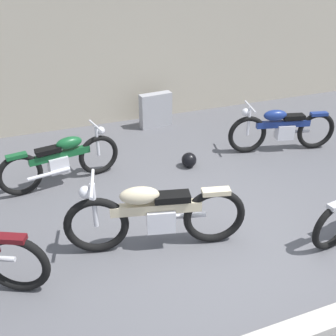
{
  "coord_description": "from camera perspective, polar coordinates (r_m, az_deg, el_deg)",
  "views": [
    {
      "loc": [
        -2.11,
        -3.47,
        3.33
      ],
      "look_at": [
        -0.33,
        1.18,
        0.55
      ],
      "focal_mm": 42.25,
      "sensor_mm": 36.0,
      "label": 1
    }
  ],
  "objects": [
    {
      "name": "motorcycle_green",
      "position": [
        6.41,
        -15.09,
        1.14
      ],
      "size": [
        1.93,
        0.62,
        0.87
      ],
      "rotation": [
        0.0,
        0.0,
        0.18
      ],
      "color": "black",
      "rests_on": "ground_plane"
    },
    {
      "name": "building_wall",
      "position": [
        8.5,
        -6.41,
        17.19
      ],
      "size": [
        18.0,
        0.3,
        3.17
      ],
      "primitive_type": "cube",
      "color": "#B2A893",
      "rests_on": "ground_plane"
    },
    {
      "name": "curb_strip",
      "position": [
        4.35,
        18.28,
        -21.5
      ],
      "size": [
        18.0,
        0.24,
        0.12
      ],
      "primitive_type": "cube",
      "color": "#B7B2A8",
      "rests_on": "ground_plane"
    },
    {
      "name": "motorcycle_blue",
      "position": [
        7.55,
        16.06,
        5.49
      ],
      "size": [
        2.0,
        0.7,
        0.91
      ],
      "rotation": [
        0.0,
        0.0,
        2.91
      ],
      "color": "black",
      "rests_on": "ground_plane"
    },
    {
      "name": "helmet",
      "position": [
        6.82,
        3.05,
        1.17
      ],
      "size": [
        0.26,
        0.26,
        0.26
      ],
      "primitive_type": "sphere",
      "color": "black",
      "rests_on": "ground_plane"
    },
    {
      "name": "stone_marker",
      "position": [
        8.35,
        -1.79,
        8.34
      ],
      "size": [
        0.69,
        0.26,
        0.72
      ],
      "primitive_type": "cube",
      "rotation": [
        0.0,
        0.0,
        0.09
      ],
      "color": "#9E9EA3",
      "rests_on": "ground_plane"
    },
    {
      "name": "ground_plane",
      "position": [
        5.25,
        8.13,
        -10.52
      ],
      "size": [
        40.0,
        40.0,
        0.0
      ],
      "primitive_type": "plane",
      "color": "#56565B"
    },
    {
      "name": "motorcycle_cream",
      "position": [
        4.85,
        -1.93,
        -6.77
      ],
      "size": [
        2.2,
        0.79,
        1.01
      ],
      "rotation": [
        0.0,
        0.0,
        2.9
      ],
      "color": "black",
      "rests_on": "ground_plane"
    }
  ]
}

